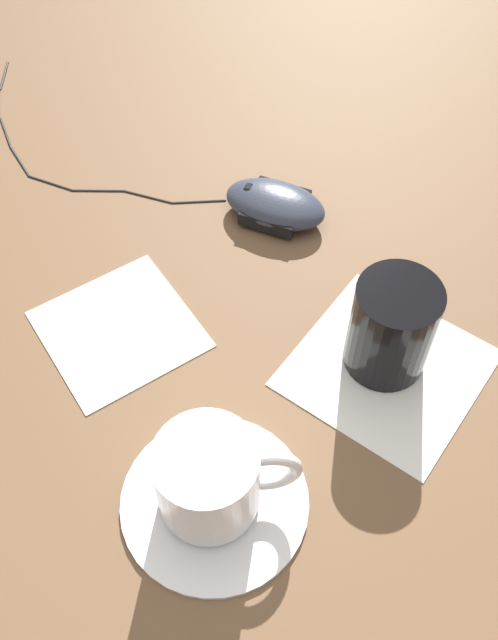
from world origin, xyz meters
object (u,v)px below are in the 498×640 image
at_px(saucer, 215,500).
at_px(computer_mouse, 275,204).
at_px(drinking_glass, 392,327).
at_px(coffee_cup, 211,478).

relative_size(saucer, computer_mouse, 1.21).
distance_m(saucer, drinking_glass, 0.21).
xyz_separation_m(computer_mouse, drinking_glass, (0.05, 0.20, 0.03)).
relative_size(coffee_cup, drinking_glass, 1.06).
height_order(coffee_cup, computer_mouse, coffee_cup).
distance_m(coffee_cup, computer_mouse, 0.33).
xyz_separation_m(saucer, drinking_glass, (-0.20, -0.01, 0.05)).
bearing_deg(drinking_glass, computer_mouse, -102.99).
distance_m(computer_mouse, drinking_glass, 0.21).
xyz_separation_m(coffee_cup, drinking_glass, (-0.20, -0.00, 0.00)).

